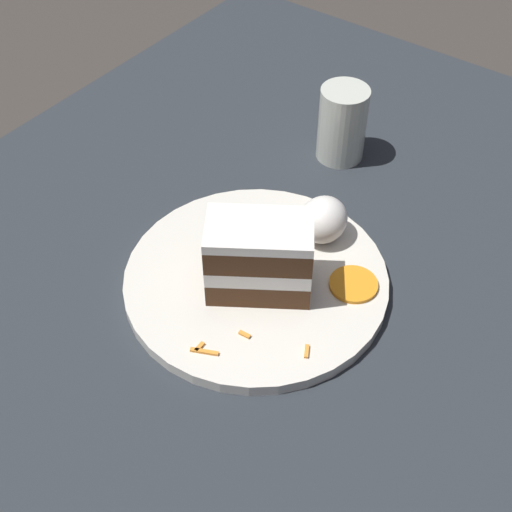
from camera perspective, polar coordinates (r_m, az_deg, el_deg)
ground_plane at (r=0.81m, az=5.00°, el=-3.00°), size 6.00×6.00×0.00m
dining_table at (r=0.79m, az=5.09°, el=-2.08°), size 0.99×0.94×0.04m
plate at (r=0.76m, az=0.00°, el=-1.93°), size 0.28×0.28×0.01m
cake_slice at (r=0.71m, az=0.24°, el=-0.06°), size 0.11×0.12×0.09m
cream_dollop at (r=0.78m, az=5.39°, el=2.91°), size 0.06×0.05×0.05m
orange_garnish at (r=0.75m, az=7.80°, el=-2.26°), size 0.05×0.05×0.00m
carrot_shreds_scatter at (r=0.75m, az=-0.14°, el=-1.55°), size 0.22×0.19×0.00m
drinking_glass at (r=0.91m, az=6.88°, el=10.12°), size 0.06×0.06×0.10m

